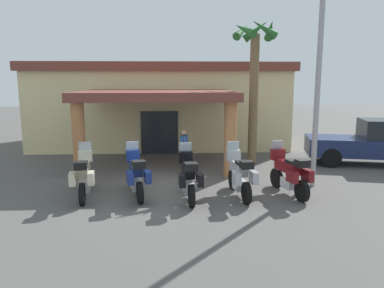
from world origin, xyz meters
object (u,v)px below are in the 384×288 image
(motorcycle_blue, at_px, (136,174))
(pedestrian, at_px, (184,147))
(roadside_sign, at_px, (321,35))
(palm_tree_near_portico, at_px, (254,66))
(motel_building, at_px, (161,104))
(pickup_truck_navy, at_px, (373,143))
(motorcycle_maroon, at_px, (289,173))
(motorcycle_silver, at_px, (240,174))
(motorcycle_black, at_px, (188,177))
(motorcycle_cream, at_px, (84,175))

(motorcycle_blue, height_order, pedestrian, pedestrian)
(motorcycle_blue, bearing_deg, pedestrian, -39.10)
(roadside_sign, bearing_deg, palm_tree_near_portico, 108.47)
(motel_building, height_order, pedestrian, motel_building)
(pickup_truck_navy, distance_m, roadside_sign, 6.32)
(motel_building, xyz_separation_m, pickup_truck_navy, (9.07, -6.16, -1.33))
(motorcycle_maroon, bearing_deg, pickup_truck_navy, -63.81)
(motorcycle_maroon, height_order, pickup_truck_navy, pickup_truck_navy)
(motel_building, relative_size, palm_tree_near_portico, 2.21)
(motorcycle_silver, height_order, roadside_sign, roadside_sign)
(motorcycle_black, height_order, motorcycle_silver, same)
(palm_tree_near_portico, bearing_deg, motorcycle_silver, -107.90)
(roadside_sign, bearing_deg, pickup_truck_navy, 37.48)
(motorcycle_maroon, relative_size, palm_tree_near_portico, 0.35)
(motorcycle_black, bearing_deg, roadside_sign, -79.15)
(motorcycle_cream, distance_m, motorcycle_blue, 1.61)
(motel_building, xyz_separation_m, motorcycle_maroon, (4.12, -9.98, -1.57))
(motel_building, height_order, motorcycle_black, motel_building)
(motel_building, relative_size, motorcycle_cream, 6.22)
(motel_building, height_order, motorcycle_cream, motel_building)
(motel_building, xyz_separation_m, roadside_sign, (5.25, -9.09, 2.76))
(motorcycle_maroon, bearing_deg, pedestrian, 31.36)
(pickup_truck_navy, xyz_separation_m, roadside_sign, (-3.82, -2.93, 4.09))
(motorcycle_silver, relative_size, roadside_sign, 0.29)
(motorcycle_maroon, relative_size, pickup_truck_navy, 0.40)
(motorcycle_blue, bearing_deg, motorcycle_cream, 78.21)
(motorcycle_maroon, xyz_separation_m, pedestrian, (-3.15, 3.41, 0.26))
(motorcycle_maroon, bearing_deg, motorcycle_silver, 80.64)
(pickup_truck_navy, bearing_deg, motorcycle_black, -139.55)
(motorcycle_maroon, distance_m, roadside_sign, 4.56)
(motorcycle_cream, xyz_separation_m, motorcycle_silver, (4.82, -0.25, 0.00))
(palm_tree_near_portico, bearing_deg, motorcycle_cream, -145.14)
(motorcycle_black, bearing_deg, motorcycle_cream, 80.11)
(motel_building, distance_m, roadside_sign, 10.86)
(motorcycle_cream, xyz_separation_m, motorcycle_maroon, (6.42, -0.20, 0.00))
(motorcycle_cream, height_order, motorcycle_blue, same)
(motorcycle_cream, bearing_deg, motel_building, -20.17)
(motorcycle_blue, relative_size, roadside_sign, 0.29)
(motel_building, relative_size, roadside_sign, 1.81)
(roadside_sign, bearing_deg, motorcycle_blue, -173.30)
(motorcycle_silver, xyz_separation_m, roadside_sign, (2.74, 0.95, 4.33))
(motel_building, height_order, motorcycle_blue, motel_building)
(motorcycle_cream, height_order, motorcycle_black, same)
(motorcycle_maroon, xyz_separation_m, palm_tree_near_portico, (-0.10, 4.60, 3.48))
(motorcycle_cream, relative_size, motorcycle_black, 1.00)
(motorcycle_cream, xyz_separation_m, pickup_truck_navy, (11.38, 3.63, 0.24))
(motorcycle_blue, height_order, palm_tree_near_portico, palm_tree_near_portico)
(motel_building, bearing_deg, pickup_truck_navy, -33.04)
(motorcycle_blue, height_order, pickup_truck_navy, pickup_truck_navy)
(motorcycle_cream, bearing_deg, motorcycle_blue, -96.96)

